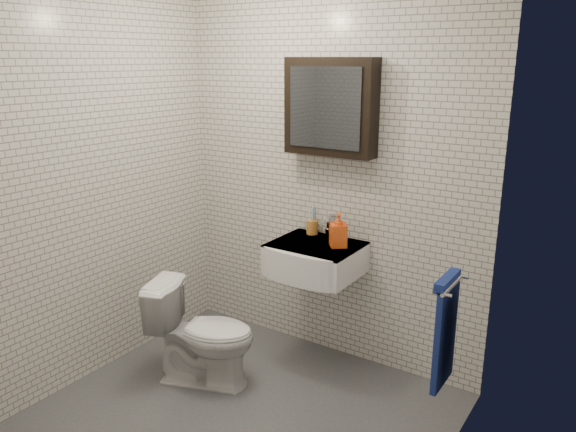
% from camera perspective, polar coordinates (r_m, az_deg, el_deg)
% --- Properties ---
extents(ground, '(2.20, 2.00, 0.01)m').
position_cam_1_polar(ground, '(3.43, -5.15, -19.72)').
color(ground, '#494B50').
rests_on(ground, ground).
extents(room_shell, '(2.22, 2.02, 2.51)m').
position_cam_1_polar(room_shell, '(2.85, -5.87, 4.97)').
color(room_shell, silver).
rests_on(room_shell, ground).
extents(washbasin, '(0.55, 0.50, 0.20)m').
position_cam_1_polar(washbasin, '(3.59, 2.51, -4.42)').
color(washbasin, white).
rests_on(washbasin, room_shell).
extents(faucet, '(0.06, 0.20, 0.15)m').
position_cam_1_polar(faucet, '(3.70, 4.11, -1.18)').
color(faucet, silver).
rests_on(faucet, washbasin).
extents(mirror_cabinet, '(0.60, 0.15, 0.60)m').
position_cam_1_polar(mirror_cabinet, '(3.55, 4.33, 10.97)').
color(mirror_cabinet, black).
rests_on(mirror_cabinet, room_shell).
extents(towel_rail, '(0.09, 0.30, 0.58)m').
position_cam_1_polar(towel_rail, '(2.91, 15.72, -10.79)').
color(towel_rail, silver).
rests_on(towel_rail, room_shell).
extents(toothbrush_cup, '(0.10, 0.10, 0.21)m').
position_cam_1_polar(toothbrush_cup, '(3.77, 2.47, -1.05)').
color(toothbrush_cup, '#C17E30').
rests_on(toothbrush_cup, washbasin).
extents(soap_bottle, '(0.14, 0.14, 0.22)m').
position_cam_1_polar(soap_bottle, '(3.52, 5.15, -1.40)').
color(soap_bottle, orange).
rests_on(soap_bottle, washbasin).
extents(toilet, '(0.74, 0.57, 0.66)m').
position_cam_1_polar(toilet, '(3.63, -8.64, -11.70)').
color(toilet, white).
rests_on(toilet, ground).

